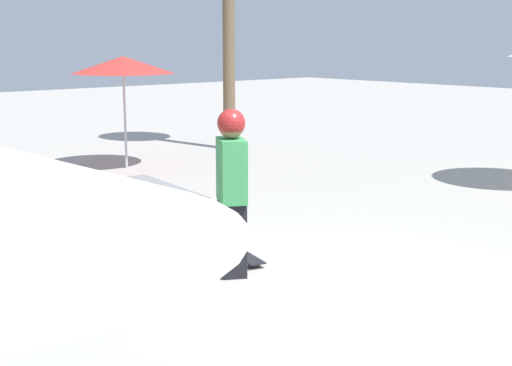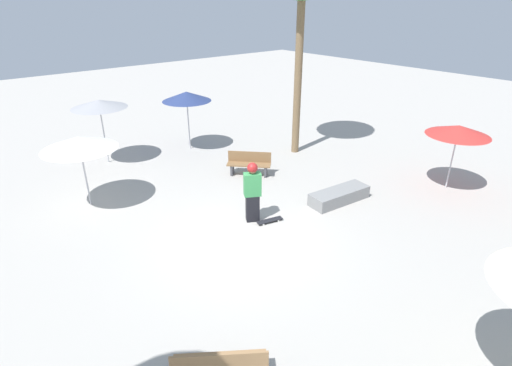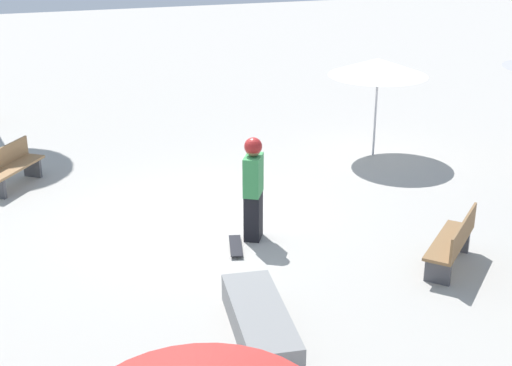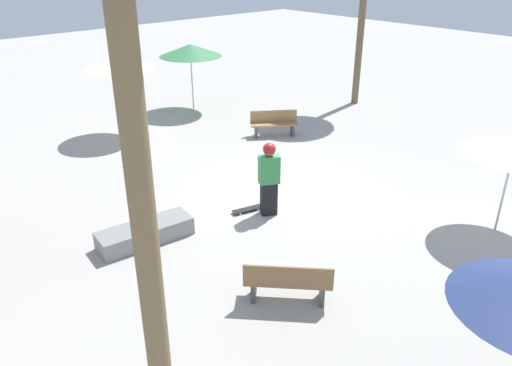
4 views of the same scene
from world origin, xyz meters
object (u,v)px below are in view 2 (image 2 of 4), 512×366
Objects in this scene: concrete_ledge at (339,196)px; shade_umbrella_red at (458,130)px; bench_far at (220,366)px; bench_near at (249,164)px; skater_main at (252,190)px; shade_umbrella_grey at (99,104)px; shade_umbrella_navy at (187,96)px; skateboard at (270,220)px; shade_umbrella_white at (79,143)px.

concrete_ledge is 4.45m from shade_umbrella_red.
concrete_ledge is at bearing 59.77° from bench_far.
bench_near and bench_far have the same top height.
shade_umbrella_red reaches higher than skater_main.
shade_umbrella_grey is at bearing 131.51° from skater_main.
skater_main is at bearing -111.71° from shade_umbrella_red.
shade_umbrella_navy is (-7.34, -1.06, 2.07)m from concrete_ledge.
skateboard is 7.39m from shade_umbrella_navy.
shade_umbrella_white reaches higher than bench_far.
shade_umbrella_grey is (-7.65, -1.81, 2.29)m from skateboard.
shade_umbrella_navy reaches higher than bench_near.
shade_umbrella_grey reaches higher than shade_umbrella_white.
skater_main is 1.06m from skateboard.
shade_umbrella_navy is (-10.36, 5.76, 1.85)m from bench_far.
shade_umbrella_white is (-4.06, -3.33, 1.08)m from skater_main.
shade_umbrella_navy is at bearing 91.96° from skateboard.
shade_umbrella_red is 12.72m from shade_umbrella_grey.
skater_main is at bearing 99.40° from bench_near.
shade_umbrella_red is at bearing -4.94° from skateboard.
shade_umbrella_grey is (-3.17, 1.82, 0.28)m from shade_umbrella_white.
skater_main reaches higher than concrete_ledge.
concrete_ledge is 3.65m from bench_near.
skateboard is 0.53× the size of bench_far.
skater_main is 7.51m from shade_umbrella_grey.
bench_far is (3.02, -6.82, 0.22)m from concrete_ledge.
skater_main is at bearing 39.30° from shade_umbrella_white.
bench_near is 7.13m from shade_umbrella_red.
concrete_ledge is 0.85× the size of shade_umbrella_grey.
skateboard is at bearing -23.88° from skater_main.
shade_umbrella_red reaches higher than bench_far.
shade_umbrella_red is at bearing 27.51° from shade_umbrella_navy.
shade_umbrella_white is 0.90× the size of shade_umbrella_grey.
bench_near reaches higher than concrete_ledge.
skateboard is at bearing -109.34° from shade_umbrella_red.
bench_far is at bearing -29.05° from shade_umbrella_navy.
bench_far is at bearing -12.30° from shade_umbrella_grey.
shade_umbrella_white is (-7.96, 0.60, 1.65)m from bench_far.
bench_far is at bearing -105.45° from skater_main.
skater_main is 3.39m from bench_near.
shade_umbrella_white is at bearing -29.90° from shade_umbrella_grey.
bench_far is 11.55m from shade_umbrella_grey.
shade_umbrella_white is 1.01× the size of shade_umbrella_red.
shade_umbrella_navy is at bearing -40.12° from bench_near.
shade_umbrella_white is at bearing -65.02° from shade_umbrella_navy.
shade_umbrella_navy is (-3.81, -0.20, 1.85)m from bench_near.
bench_near is (-2.66, 2.03, -0.56)m from skater_main.
shade_umbrella_navy is 1.09× the size of shade_umbrella_white.
shade_umbrella_grey reaches higher than shade_umbrella_red.
bench_near is (-3.54, -0.86, 0.22)m from concrete_ledge.
shade_umbrella_grey is (-9.84, -8.05, 0.29)m from shade_umbrella_red.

